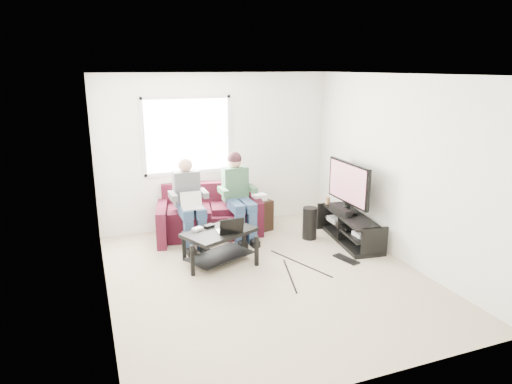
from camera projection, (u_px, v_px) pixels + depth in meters
floor at (266, 276)px, 6.06m from camera, size 4.50×4.50×0.00m
ceiling at (267, 74)px, 5.37m from camera, size 4.50×4.50×0.00m
wall_back at (217, 151)px, 7.74m from camera, size 4.50×0.00×4.50m
wall_front at (371, 244)px, 3.69m from camera, size 4.50×0.00×4.50m
wall_left at (99, 197)px, 5.03m from camera, size 0.00×4.50×4.50m
wall_right at (399, 169)px, 6.40m from camera, size 0.00×4.50×4.50m
window at (187, 135)px, 7.47m from camera, size 1.48×0.04×1.28m
sofa at (210, 216)px, 7.52m from camera, size 1.91×1.10×0.82m
person_left at (189, 199)px, 7.01m from camera, size 0.40×0.70×1.33m
person_right at (238, 190)px, 7.28m from camera, size 0.40×0.71×1.38m
laptop_silver at (192, 204)px, 6.80m from camera, size 0.36×0.28×0.24m
coffee_table at (220, 239)px, 6.38m from camera, size 1.13×0.94×0.48m
laptop_black at (229, 223)px, 6.28m from camera, size 0.41×0.38×0.24m
controller_a at (198, 229)px, 6.35m from camera, size 0.17×0.15×0.04m
controller_b at (209, 226)px, 6.47m from camera, size 0.16×0.13×0.04m
controller_c at (236, 223)px, 6.58m from camera, size 0.16×0.13×0.04m
tv_stand at (349, 229)px, 7.21m from camera, size 0.60×1.42×0.46m
tv at (348, 184)px, 7.11m from camera, size 0.12×1.10×0.81m
soundbar at (340, 210)px, 7.17m from camera, size 0.12×0.50×0.10m
drink_cup at (328, 200)px, 7.67m from camera, size 0.08×0.08×0.12m
console_white at (364, 234)px, 6.83m from camera, size 0.30×0.22×0.06m
console_grey at (340, 219)px, 7.45m from camera, size 0.34×0.26×0.08m
console_black at (351, 226)px, 7.14m from camera, size 0.38×0.30×0.07m
subwoofer at (310, 223)px, 7.32m from camera, size 0.23×0.23×0.52m
keyboard_floor at (346, 259)px, 6.56m from camera, size 0.24×0.44×0.02m
end_table at (259, 214)px, 7.73m from camera, size 0.35×0.35×0.62m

